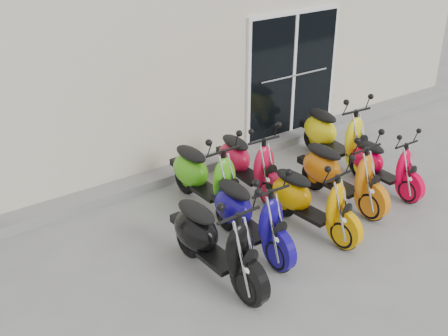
{
  "coord_description": "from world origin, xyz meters",
  "views": [
    {
      "loc": [
        -3.94,
        -4.94,
        4.15
      ],
      "look_at": [
        0.0,
        0.6,
        0.75
      ],
      "focal_mm": 45.0,
      "sensor_mm": 36.0,
      "label": 1
    }
  ],
  "objects_px": {
    "scooter_front_red": "(385,157)",
    "scooter_front_orange_b": "(342,165)",
    "scooter_back_red": "(248,155)",
    "scooter_back_green": "(206,168)",
    "scooter_front_black": "(216,231)",
    "scooter_front_orange_a": "(313,192)",
    "scooter_front_blue": "(251,206)",
    "scooter_back_yellow": "(337,127)"
  },
  "relations": [
    {
      "from": "scooter_front_black",
      "to": "scooter_front_red",
      "type": "xyz_separation_m",
      "value": [
        3.31,
        0.33,
        -0.11
      ]
    },
    {
      "from": "scooter_back_green",
      "to": "scooter_back_yellow",
      "type": "xyz_separation_m",
      "value": [
        2.57,
        -0.01,
        0.01
      ]
    },
    {
      "from": "scooter_front_orange_a",
      "to": "scooter_back_green",
      "type": "xyz_separation_m",
      "value": [
        -0.79,
        1.32,
        0.05
      ]
    },
    {
      "from": "scooter_front_orange_a",
      "to": "scooter_back_yellow",
      "type": "height_order",
      "value": "scooter_back_yellow"
    },
    {
      "from": "scooter_back_green",
      "to": "scooter_front_orange_b",
      "type": "bearing_deg",
      "value": -33.42
    },
    {
      "from": "scooter_front_black",
      "to": "scooter_front_orange_a",
      "type": "distance_m",
      "value": 1.62
    },
    {
      "from": "scooter_front_blue",
      "to": "scooter_back_yellow",
      "type": "bearing_deg",
      "value": 24.83
    },
    {
      "from": "scooter_front_orange_a",
      "to": "scooter_back_red",
      "type": "bearing_deg",
      "value": 85.36
    },
    {
      "from": "scooter_front_blue",
      "to": "scooter_back_green",
      "type": "relative_size",
      "value": 0.96
    },
    {
      "from": "scooter_front_orange_a",
      "to": "scooter_back_red",
      "type": "distance_m",
      "value": 1.37
    },
    {
      "from": "scooter_front_black",
      "to": "scooter_back_red",
      "type": "bearing_deg",
      "value": 40.33
    },
    {
      "from": "scooter_front_red",
      "to": "scooter_back_green",
      "type": "bearing_deg",
      "value": 157.13
    },
    {
      "from": "scooter_front_red",
      "to": "scooter_back_green",
      "type": "xyz_separation_m",
      "value": [
        -2.49,
        1.1,
        0.1
      ]
    },
    {
      "from": "scooter_front_red",
      "to": "scooter_front_orange_b",
      "type": "bearing_deg",
      "value": 175.55
    },
    {
      "from": "scooter_front_black",
      "to": "scooter_front_red",
      "type": "relative_size",
      "value": 1.21
    },
    {
      "from": "scooter_back_red",
      "to": "scooter_front_orange_b",
      "type": "bearing_deg",
      "value": -47.43
    },
    {
      "from": "scooter_back_green",
      "to": "scooter_back_red",
      "type": "relative_size",
      "value": 1.06
    },
    {
      "from": "scooter_back_yellow",
      "to": "scooter_front_orange_b",
      "type": "bearing_deg",
      "value": -127.56
    },
    {
      "from": "scooter_front_orange_a",
      "to": "scooter_front_orange_b",
      "type": "bearing_deg",
      "value": 14.35
    },
    {
      "from": "scooter_front_orange_b",
      "to": "scooter_front_orange_a",
      "type": "bearing_deg",
      "value": -162.27
    },
    {
      "from": "scooter_front_orange_b",
      "to": "scooter_back_red",
      "type": "bearing_deg",
      "value": 127.56
    },
    {
      "from": "scooter_front_orange_b",
      "to": "scooter_front_red",
      "type": "distance_m",
      "value": 0.85
    },
    {
      "from": "scooter_front_blue",
      "to": "scooter_front_orange_b",
      "type": "bearing_deg",
      "value": 6.31
    },
    {
      "from": "scooter_front_blue",
      "to": "scooter_front_orange_a",
      "type": "relative_size",
      "value": 1.03
    },
    {
      "from": "scooter_back_red",
      "to": "scooter_back_yellow",
      "type": "relative_size",
      "value": 0.94
    },
    {
      "from": "scooter_front_black",
      "to": "scooter_back_red",
      "type": "height_order",
      "value": "scooter_front_black"
    },
    {
      "from": "scooter_front_blue",
      "to": "scooter_front_orange_a",
      "type": "distance_m",
      "value": 0.92
    },
    {
      "from": "scooter_front_blue",
      "to": "scooter_front_orange_b",
      "type": "distance_m",
      "value": 1.77
    },
    {
      "from": "scooter_front_blue",
      "to": "scooter_back_red",
      "type": "xyz_separation_m",
      "value": [
        0.9,
        1.21,
        -0.01
      ]
    },
    {
      "from": "scooter_front_orange_b",
      "to": "scooter_back_green",
      "type": "xyz_separation_m",
      "value": [
        -1.65,
        1.02,
        0.02
      ]
    },
    {
      "from": "scooter_back_red",
      "to": "scooter_front_orange_a",
      "type": "bearing_deg",
      "value": -86.25
    },
    {
      "from": "scooter_front_red",
      "to": "scooter_back_yellow",
      "type": "bearing_deg",
      "value": 86.87
    },
    {
      "from": "scooter_front_black",
      "to": "scooter_back_yellow",
      "type": "xyz_separation_m",
      "value": [
        3.39,
        1.42,
        -0.0
      ]
    },
    {
      "from": "scooter_front_orange_b",
      "to": "scooter_back_green",
      "type": "relative_size",
      "value": 0.97
    },
    {
      "from": "scooter_front_orange_b",
      "to": "scooter_front_red",
      "type": "bearing_deg",
      "value": -6.99
    },
    {
      "from": "scooter_front_blue",
      "to": "scooter_back_green",
      "type": "xyz_separation_m",
      "value": [
        0.12,
        1.17,
        0.03
      ]
    },
    {
      "from": "scooter_back_green",
      "to": "scooter_front_orange_a",
      "type": "bearing_deg",
      "value": -60.84
    },
    {
      "from": "scooter_front_black",
      "to": "scooter_front_orange_a",
      "type": "height_order",
      "value": "scooter_front_black"
    },
    {
      "from": "scooter_front_black",
      "to": "scooter_back_green",
      "type": "bearing_deg",
      "value": 57.81
    },
    {
      "from": "scooter_back_green",
      "to": "scooter_back_red",
      "type": "bearing_deg",
      "value": 1.69
    },
    {
      "from": "scooter_front_orange_a",
      "to": "scooter_front_red",
      "type": "distance_m",
      "value": 1.72
    },
    {
      "from": "scooter_front_red",
      "to": "scooter_back_red",
      "type": "xyz_separation_m",
      "value": [
        -1.71,
        1.14,
        0.07
      ]
    }
  ]
}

